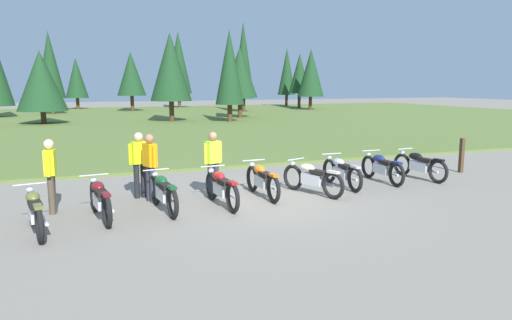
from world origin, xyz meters
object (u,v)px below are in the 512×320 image
object	(u,v)px
trail_marker_post	(462,155)
motorcycle_british_green	(163,192)
rider_near_row_end	(150,164)
motorcycle_cream	(312,178)
rider_with_back_turned	(213,160)
motorcycle_red	(221,188)
motorcycle_navy	(382,167)
motorcycle_maroon	(100,199)
motorcycle_silver	(341,172)
rider_in_hivis_vest	(139,161)
motorcycle_orange	(262,180)
rider_checking_bike	(51,172)
motorcycle_black	(419,165)
motorcycle_olive	(35,211)

from	to	relation	value
trail_marker_post	motorcycle_british_green	bearing A→B (deg)	-172.71
rider_near_row_end	trail_marker_post	bearing A→B (deg)	1.58
motorcycle_cream	rider_with_back_turned	xyz separation A→B (m)	(-2.49, 0.63, 0.51)
rider_near_row_end	trail_marker_post	world-z (taller)	rider_near_row_end
motorcycle_british_green	motorcycle_red	world-z (taller)	same
motorcycle_navy	motorcycle_maroon	bearing A→B (deg)	-172.21
motorcycle_red	rider_with_back_turned	bearing A→B (deg)	85.98
motorcycle_maroon	rider_with_back_turned	distance (m)	3.05
motorcycle_silver	motorcycle_navy	world-z (taller)	same
motorcycle_british_green	motorcycle_silver	xyz separation A→B (m)	(5.11, 0.76, 0.00)
rider_in_hivis_vest	rider_near_row_end	xyz separation A→B (m)	(0.19, -0.50, 0.00)
motorcycle_navy	rider_with_back_turned	xyz separation A→B (m)	(-5.14, -0.01, 0.51)
motorcycle_navy	trail_marker_post	bearing A→B (deg)	6.07
motorcycle_british_green	rider_near_row_end	world-z (taller)	rider_near_row_end
motorcycle_red	motorcycle_orange	size ratio (longest dim) A/B	1.00
motorcycle_british_green	motorcycle_orange	size ratio (longest dim) A/B	1.00
rider_checking_bike	trail_marker_post	distance (m)	12.28
motorcycle_maroon	rider_with_back_turned	world-z (taller)	rider_with_back_turned
motorcycle_maroon	rider_near_row_end	xyz separation A→B (m)	(1.24, 1.17, 0.51)
motorcycle_cream	rider_with_back_turned	size ratio (longest dim) A/B	1.20
rider_checking_bike	motorcycle_maroon	bearing A→B (deg)	-41.45
motorcycle_red	rider_near_row_end	size ratio (longest dim) A/B	1.26
motorcycle_british_green	rider_with_back_turned	world-z (taller)	rider_with_back_turned
rider_checking_bike	rider_near_row_end	xyz separation A→B (m)	(2.22, 0.31, 0.00)
motorcycle_silver	motorcycle_cream	bearing A→B (deg)	-157.52
motorcycle_silver	motorcycle_navy	xyz separation A→B (m)	(1.46, 0.15, 0.00)
motorcycle_british_green	motorcycle_black	distance (m)	7.94
motorcycle_black	rider_with_back_turned	size ratio (longest dim) A/B	1.25
motorcycle_olive	trail_marker_post	xyz separation A→B (m)	(12.52, 1.99, 0.12)
motorcycle_maroon	motorcycle_black	distance (m)	9.32
motorcycle_olive	motorcycle_british_green	xyz separation A→B (m)	(2.61, 0.72, 0.00)
motorcycle_british_green	rider_in_hivis_vest	world-z (taller)	rider_in_hivis_vest
motorcycle_navy	trail_marker_post	size ratio (longest dim) A/B	1.87
motorcycle_black	motorcycle_british_green	bearing A→B (deg)	-173.71
motorcycle_cream	trail_marker_post	xyz separation A→B (m)	(5.99, 1.00, 0.12)
rider_in_hivis_vest	motorcycle_british_green	bearing A→B (deg)	-77.69
motorcycle_silver	motorcycle_black	size ratio (longest dim) A/B	1.00
motorcycle_olive	motorcycle_black	world-z (taller)	same
rider_checking_bike	rider_with_back_turned	distance (m)	3.78
motorcycle_orange	rider_checking_bike	distance (m)	4.98
motorcycle_maroon	rider_near_row_end	distance (m)	1.78
rider_in_hivis_vest	motorcycle_olive	bearing A→B (deg)	-135.89
motorcycle_british_green	motorcycle_navy	world-z (taller)	same
rider_checking_bike	rider_with_back_turned	world-z (taller)	same
rider_with_back_turned	motorcycle_red	bearing A→B (deg)	-94.02
motorcycle_silver	rider_near_row_end	distance (m)	5.27
motorcycle_british_green	rider_with_back_turned	bearing A→B (deg)	32.20
motorcycle_red	motorcycle_silver	bearing A→B (deg)	11.69
motorcycle_orange	rider_checking_bike	xyz separation A→B (m)	(-4.95, 0.21, 0.51)
rider_in_hivis_vest	rider_near_row_end	world-z (taller)	same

